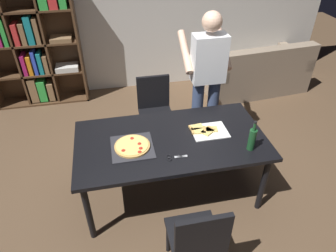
{
  "coord_description": "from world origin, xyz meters",
  "views": [
    {
      "loc": [
        -0.51,
        -2.3,
        2.63
      ],
      "look_at": [
        0.0,
        0.15,
        0.8
      ],
      "focal_mm": 32.45,
      "sensor_mm": 36.0,
      "label": 1
    }
  ],
  "objects": [
    {
      "name": "person_serving_pizza",
      "position": [
        0.6,
        0.76,
        1.0
      ],
      "size": [
        0.55,
        0.54,
        1.75
      ],
      "color": "#38476B",
      "rests_on": "ground_plane"
    },
    {
      "name": "chair_far_side",
      "position": [
        0.0,
        0.98,
        0.51
      ],
      "size": [
        0.42,
        0.42,
        0.9
      ],
      "color": "black",
      "rests_on": "ground_plane"
    },
    {
      "name": "pizza_slices_on_towel",
      "position": [
        0.37,
        0.05,
        0.76
      ],
      "size": [
        0.38,
        0.28,
        0.03
      ],
      "color": "white",
      "rests_on": "dining_table"
    },
    {
      "name": "wine_bottle",
      "position": [
        0.7,
        -0.3,
        0.87
      ],
      "size": [
        0.07,
        0.07,
        0.32
      ],
      "color": "#194723",
      "rests_on": "dining_table"
    },
    {
      "name": "kitchen_scissors",
      "position": [
        -0.04,
        -0.28,
        0.76
      ],
      "size": [
        0.19,
        0.09,
        0.01
      ],
      "color": "silver",
      "rests_on": "dining_table"
    },
    {
      "name": "chair_near_camera",
      "position": [
        -0.0,
        -0.98,
        0.51
      ],
      "size": [
        0.42,
        0.42,
        0.9
      ],
      "color": "black",
      "rests_on": "ground_plane"
    },
    {
      "name": "bookshelf",
      "position": [
        -1.62,
        2.38,
        1.0
      ],
      "size": [
        1.4,
        0.35,
        1.95
      ],
      "color": "#513823",
      "rests_on": "ground_plane"
    },
    {
      "name": "couch",
      "position": [
        1.91,
        1.99,
        0.3
      ],
      "size": [
        1.77,
        1.0,
        0.85
      ],
      "color": "gray",
      "rests_on": "ground_plane"
    },
    {
      "name": "dining_table",
      "position": [
        0.0,
        0.0,
        0.68
      ],
      "size": [
        1.88,
        0.99,
        0.75
      ],
      "color": "black",
      "rests_on": "ground_plane"
    },
    {
      "name": "pepperoni_pizza_on_tray",
      "position": [
        -0.39,
        -0.06,
        0.77
      ],
      "size": [
        0.4,
        0.4,
        0.04
      ],
      "color": "#2D2D33",
      "rests_on": "dining_table"
    },
    {
      "name": "back_wall",
      "position": [
        0.0,
        2.6,
        1.4
      ],
      "size": [
        6.4,
        0.1,
        2.8
      ],
      "primitive_type": "cube",
      "color": "silver",
      "rests_on": "ground_plane"
    },
    {
      "name": "ground_plane",
      "position": [
        0.0,
        0.0,
        0.0
      ],
      "size": [
        12.0,
        12.0,
        0.0
      ],
      "primitive_type": "plane",
      "color": "brown"
    }
  ]
}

